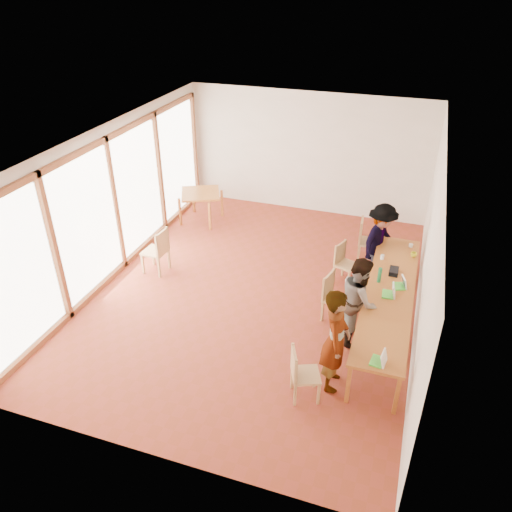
{
  "coord_description": "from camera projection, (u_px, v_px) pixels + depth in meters",
  "views": [
    {
      "loc": [
        2.56,
        -7.64,
        5.57
      ],
      "look_at": [
        0.16,
        -0.47,
        1.1
      ],
      "focal_mm": 35.0,
      "sensor_mm": 36.0,
      "label": 1
    }
  ],
  "objects": [
    {
      "name": "person_near",
      "position": [
        336.0,
        340.0,
        7.22
      ],
      "size": [
        0.47,
        0.66,
        1.69
      ],
      "primitive_type": "imported",
      "rotation": [
        0.0,
        0.0,
        1.67
      ],
      "color": "gray",
      "rests_on": "ground"
    },
    {
      "name": "yellow_mug",
      "position": [
        414.0,
        255.0,
        9.42
      ],
      "size": [
        0.12,
        0.12,
        0.09
      ],
      "primitive_type": "imported",
      "rotation": [
        0.0,
        0.0,
        0.08
      ],
      "color": "yellow",
      "rests_on": "communal_table"
    },
    {
      "name": "condiment_cup",
      "position": [
        411.0,
        245.0,
        9.76
      ],
      "size": [
        0.08,
        0.08,
        0.06
      ],
      "primitive_type": "cylinder",
      "color": "white",
      "rests_on": "communal_table"
    },
    {
      "name": "wall_back",
      "position": [
        308.0,
        153.0,
        12.27
      ],
      "size": [
        6.0,
        0.1,
        3.0
      ],
      "primitive_type": "cube",
      "color": "silver",
      "rests_on": "ground"
    },
    {
      "name": "ceiling",
      "position": [
        256.0,
        141.0,
        8.23
      ],
      "size": [
        6.0,
        8.0,
        0.04
      ],
      "primitive_type": "cube",
      "color": "white",
      "rests_on": "wall_back"
    },
    {
      "name": "chair_mid",
      "position": [
        332.0,
        292.0,
        8.79
      ],
      "size": [
        0.51,
        0.51,
        0.48
      ],
      "rotation": [
        0.0,
        0.0,
        -0.25
      ],
      "color": "tan",
      "rests_on": "ground"
    },
    {
      "name": "green_bottle",
      "position": [
        380.0,
        275.0,
        8.63
      ],
      "size": [
        0.07,
        0.07,
        0.28
      ],
      "primitive_type": "cylinder",
      "color": "#1B6F3F",
      "rests_on": "communal_table"
    },
    {
      "name": "laptop_mid",
      "position": [
        391.0,
        292.0,
        8.33
      ],
      "size": [
        0.23,
        0.27,
        0.21
      ],
      "rotation": [
        0.0,
        0.0,
        0.06
      ],
      "color": "#4FD83E",
      "rests_on": "communal_table"
    },
    {
      "name": "window_wall",
      "position": [
        114.0,
        201.0,
        9.82
      ],
      "size": [
        0.1,
        8.0,
        3.0
      ],
      "primitive_type": "cube",
      "color": "white",
      "rests_on": "ground"
    },
    {
      "name": "wall_front",
      "position": [
        146.0,
        371.0,
        5.75
      ],
      "size": [
        6.0,
        0.1,
        3.0
      ],
      "primitive_type": "cube",
      "color": "silver",
      "rests_on": "ground"
    },
    {
      "name": "pink_phone",
      "position": [
        385.0,
        290.0,
        8.46
      ],
      "size": [
        0.05,
        0.1,
        0.01
      ],
      "primitive_type": "cube",
      "color": "#C33D7C",
      "rests_on": "communal_table"
    },
    {
      "name": "person_far",
      "position": [
        380.0,
        242.0,
        9.86
      ],
      "size": [
        0.95,
        1.18,
        1.59
      ],
      "primitive_type": "imported",
      "rotation": [
        0.0,
        0.0,
        1.16
      ],
      "color": "gray",
      "rests_on": "ground"
    },
    {
      "name": "chair_spare",
      "position": [
        159.0,
        247.0,
        10.09
      ],
      "size": [
        0.48,
        0.48,
        0.52
      ],
      "rotation": [
        0.0,
        0.0,
        3.07
      ],
      "color": "tan",
      "rests_on": "ground"
    },
    {
      "name": "chair_empty",
      "position": [
        365.0,
        236.0,
        10.51
      ],
      "size": [
        0.47,
        0.47,
        0.5
      ],
      "rotation": [
        0.0,
        0.0,
        0.06
      ],
      "color": "tan",
      "rests_on": "ground"
    },
    {
      "name": "laptop_far",
      "position": [
        401.0,
        284.0,
        8.55
      ],
      "size": [
        0.27,
        0.28,
        0.2
      ],
      "rotation": [
        0.0,
        0.0,
        0.34
      ],
      "color": "#4FD83E",
      "rests_on": "communal_table"
    },
    {
      "name": "chair_near",
      "position": [
        300.0,
        369.0,
        7.15
      ],
      "size": [
        0.52,
        0.52,
        0.46
      ],
      "rotation": [
        0.0,
        0.0,
        0.39
      ],
      "color": "tan",
      "rests_on": "ground"
    },
    {
      "name": "ground",
      "position": [
        256.0,
        291.0,
        9.77
      ],
      "size": [
        8.0,
        8.0,
        0.0
      ],
      "primitive_type": "plane",
      "color": "maroon",
      "rests_on": "ground"
    },
    {
      "name": "chair_far",
      "position": [
        343.0,
        259.0,
        9.85
      ],
      "size": [
        0.51,
        0.51,
        0.45
      ],
      "rotation": [
        0.0,
        0.0,
        -0.37
      ],
      "color": "tan",
      "rests_on": "ground"
    },
    {
      "name": "black_pouch",
      "position": [
        394.0,
        271.0,
        8.92
      ],
      "size": [
        0.16,
        0.26,
        0.09
      ],
      "primitive_type": "cube",
      "color": "black",
      "rests_on": "communal_table"
    },
    {
      "name": "laptop_near",
      "position": [
        380.0,
        360.0,
        6.92
      ],
      "size": [
        0.24,
        0.26,
        0.2
      ],
      "rotation": [
        0.0,
        0.0,
        -0.14
      ],
      "color": "#4FD83E",
      "rests_on": "communal_table"
    },
    {
      "name": "communal_table",
      "position": [
        389.0,
        294.0,
        8.46
      ],
      "size": [
        0.8,
        4.0,
        0.75
      ],
      "color": "#AA6425",
      "rests_on": "ground"
    },
    {
      "name": "side_table",
      "position": [
        201.0,
        196.0,
        12.11
      ],
      "size": [
        0.9,
        0.9,
        0.75
      ],
      "rotation": [
        0.0,
        0.0,
        0.44
      ],
      "color": "#AA6425",
      "rests_on": "ground"
    },
    {
      "name": "wall_right",
      "position": [
        429.0,
        249.0,
        8.19
      ],
      "size": [
        0.1,
        8.0,
        3.0
      ],
      "primitive_type": "cube",
      "color": "silver",
      "rests_on": "ground"
    },
    {
      "name": "person_mid",
      "position": [
        359.0,
        300.0,
        8.18
      ],
      "size": [
        0.75,
        0.88,
        1.56
      ],
      "primitive_type": "imported",
      "rotation": [
        0.0,
        0.0,
        1.8
      ],
      "color": "gray",
      "rests_on": "ground"
    },
    {
      "name": "clear_glass",
      "position": [
        382.0,
        257.0,
        9.35
      ],
      "size": [
        0.07,
        0.07,
        0.09
      ],
      "primitive_type": "cylinder",
      "color": "silver",
      "rests_on": "communal_table"
    }
  ]
}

